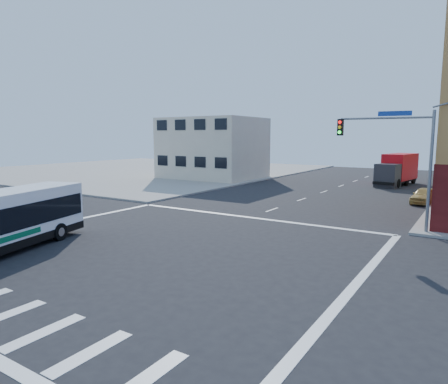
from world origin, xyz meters
The scene contains 6 objects.
ground centered at (0.00, 0.00, 0.00)m, with size 120.00×120.00×0.00m, color black.
sidewalk_nw centered at (-35.00, 35.00, 0.07)m, with size 50.00×50.00×0.15m, color gray.
building_west centered at (-17.02, 29.98, 4.01)m, with size 12.06×10.06×8.00m.
signal_mast_ne centered at (9.08, 10.62, 4.98)m, with size 7.91×1.13×8.07m.
box_truck centered at (5.14, 35.11, 1.74)m, with size 3.57×8.24×3.59m.
parked_car centered at (9.44, 22.47, 0.68)m, with size 1.60×3.97×1.35m, color tan.
Camera 1 is at (13.10, -14.23, 5.51)m, focal length 32.00 mm.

